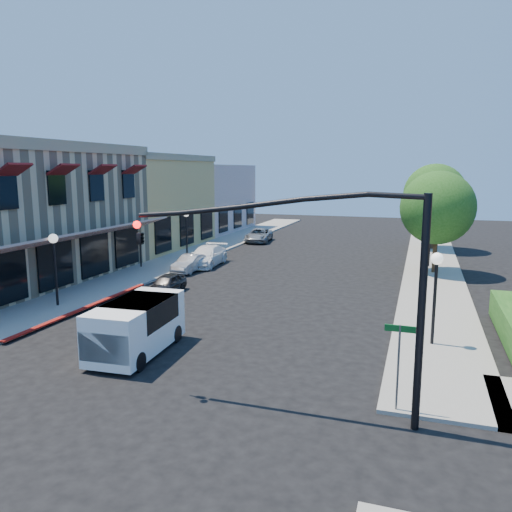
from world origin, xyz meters
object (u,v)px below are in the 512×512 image
(signal_mast_arm, at_px, (335,267))
(parked_car_a, at_px, (166,284))
(street_tree_a, at_px, (438,208))
(white_van, at_px, (136,324))
(parked_car_c, at_px, (207,256))
(lamppost_right_far, at_px, (431,227))
(parked_car_d, at_px, (259,235))
(street_name_sign, at_px, (399,354))
(parked_car_b, at_px, (190,263))
(street_tree_b, at_px, (435,195))
(lamppost_left_near, at_px, (54,251))
(lamppost_left_far, at_px, (186,222))
(lamppost_right_near, at_px, (436,275))

(signal_mast_arm, bearing_deg, parked_car_a, 135.41)
(street_tree_a, xyz_separation_m, signal_mast_arm, (-2.94, -20.50, -0.11))
(white_van, xyz_separation_m, parked_car_c, (-4.42, 16.11, -0.44))
(lamppost_right_far, bearing_deg, parked_car_d, 151.38)
(signal_mast_arm, xyz_separation_m, lamppost_right_far, (2.64, 22.50, -1.35))
(signal_mast_arm, height_order, parked_car_c, signal_mast_arm)
(street_name_sign, relative_size, parked_car_d, 0.57)
(parked_car_b, bearing_deg, parked_car_c, 87.98)
(street_tree_b, xyz_separation_m, parked_car_b, (-15.00, -14.25, -4.00))
(street_tree_a, height_order, parked_car_b, street_tree_a)
(street_tree_b, distance_m, lamppost_left_near, 29.64)
(lamppost_left_near, distance_m, parked_car_a, 5.88)
(street_tree_b, xyz_separation_m, signal_mast_arm, (-2.94, -30.50, -0.46))
(lamppost_left_near, bearing_deg, parked_car_d, 84.44)
(lamppost_right_far, height_order, parked_car_d, lamppost_right_far)
(lamppost_left_far, distance_m, parked_car_b, 5.30)
(lamppost_left_near, distance_m, parked_car_c, 12.42)
(parked_car_c, bearing_deg, parked_car_d, 87.33)
(lamppost_left_far, distance_m, white_van, 19.45)
(parked_car_c, distance_m, parked_car_d, 12.00)
(lamppost_left_near, relative_size, parked_car_c, 0.78)
(signal_mast_arm, relative_size, lamppost_left_near, 2.24)
(parked_car_a, bearing_deg, lamppost_right_far, 39.43)
(street_name_sign, height_order, parked_car_a, street_name_sign)
(parked_car_a, bearing_deg, parked_car_d, 91.27)
(lamppost_left_far, xyz_separation_m, parked_car_d, (2.34, 10.00, -2.13))
(lamppost_left_near, xyz_separation_m, parked_car_b, (2.30, 9.75, -2.19))
(lamppost_left_far, bearing_deg, signal_mast_arm, -55.00)
(street_tree_b, relative_size, parked_car_c, 1.53)
(parked_car_c, bearing_deg, lamppost_right_near, -42.84)
(lamppost_left_far, bearing_deg, parked_car_d, 76.84)
(street_tree_b, distance_m, parked_car_b, 21.07)
(lamppost_right_far, relative_size, white_van, 0.81)
(street_name_sign, bearing_deg, lamppost_right_far, 87.37)
(lamppost_left_far, xyz_separation_m, white_van, (6.89, -18.11, -1.63))
(signal_mast_arm, bearing_deg, parked_car_d, 111.51)
(parked_car_d, bearing_deg, street_tree_b, -7.08)
(lamppost_left_far, xyz_separation_m, parked_car_a, (3.70, -10.00, -2.21))
(lamppost_right_near, bearing_deg, signal_mast_arm, -112.12)
(lamppost_left_far, bearing_deg, lamppost_right_near, -39.47)
(signal_mast_arm, relative_size, parked_car_b, 2.40)
(street_tree_a, bearing_deg, lamppost_right_far, 98.53)
(street_name_sign, distance_m, parked_car_a, 15.77)
(parked_car_b, bearing_deg, parked_car_d, 92.12)
(parked_car_b, relative_size, parked_car_d, 0.76)
(lamppost_left_far, relative_size, white_van, 0.81)
(lamppost_right_near, bearing_deg, street_name_sign, -99.78)
(street_tree_b, height_order, parked_car_d, street_tree_b)
(street_tree_a, bearing_deg, lamppost_right_near, -91.23)
(signal_mast_arm, xyz_separation_m, lamppost_right_near, (2.64, 6.50, -1.35))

